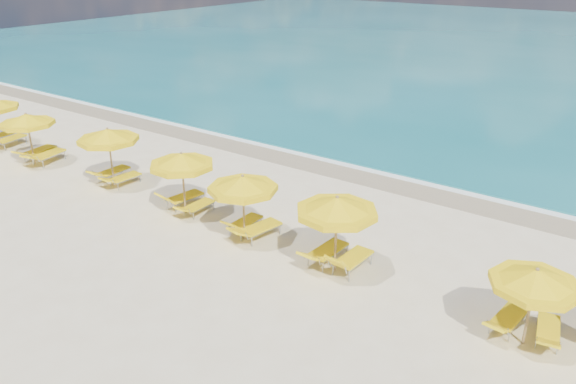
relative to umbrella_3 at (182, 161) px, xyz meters
The scene contains 25 objects.
ground_plane 4.13m from the umbrella_3, ahead, with size 120.00×120.00×0.00m, color beige.
ocean 48.20m from the umbrella_3, 85.72° to the left, with size 120.00×80.00×0.30m, color #126269.
wet_sand_band 8.50m from the umbrella_3, 64.18° to the left, with size 120.00×2.60×0.01m, color tan.
foam_line 9.21m from the umbrella_3, 66.41° to the left, with size 120.00×1.20×0.03m, color white.
whitecap_near 17.32m from the umbrella_3, 98.05° to the left, with size 14.00×0.36×0.05m, color white.
umbrella_1 9.39m from the umbrella_3, behind, with size 2.89×2.89×2.40m.
umbrella_2 4.37m from the umbrella_3, behind, with size 2.91×2.91×2.48m.
umbrella_3 is the anchor object (origin of this frame).
umbrella_4 3.13m from the umbrella_3, ahead, with size 2.43×2.43×2.35m.
umbrella_5 6.65m from the umbrella_3, ahead, with size 2.97×2.97×2.49m.
umbrella_6 12.25m from the umbrella_3, ahead, with size 2.31×2.31×2.17m.
lounger_0_left 13.76m from the umbrella_3, behind, with size 0.81×1.95×0.73m.
lounger_0_right 12.71m from the umbrella_3, behind, with size 0.96×2.05×0.76m.
lounger_1_left 9.92m from the umbrella_3, behind, with size 1.02×2.14×0.75m.
lounger_1_right 9.10m from the umbrella_3, behind, with size 1.08×2.18×0.75m.
lounger_2_left 5.24m from the umbrella_3, behind, with size 0.62×1.86×0.69m.
lounger_2_right 4.40m from the umbrella_3, behind, with size 0.63×1.77×0.62m.
lounger_3_left 1.89m from the umbrella_3, 141.50° to the left, with size 0.88×1.92×0.85m.
lounger_3_right 1.91m from the umbrella_3, 26.27° to the left, with size 0.56×1.67×0.60m.
lounger_4_left 3.30m from the umbrella_3, ahead, with size 0.59×1.70×0.74m.
lounger_4_right 3.93m from the umbrella_3, ahead, with size 0.98×2.04×0.74m.
lounger_5_left 6.43m from the umbrella_3, ahead, with size 0.76×2.01×0.78m.
lounger_5_right 7.28m from the umbrella_3, ahead, with size 0.73×1.89×0.91m.
lounger_6_left 11.89m from the umbrella_3, ahead, with size 0.77×1.82×0.66m.
lounger_6_right 12.82m from the umbrella_3, ahead, with size 0.84×1.76×0.61m.
Camera 1 is at (10.49, -13.14, 8.96)m, focal length 35.00 mm.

